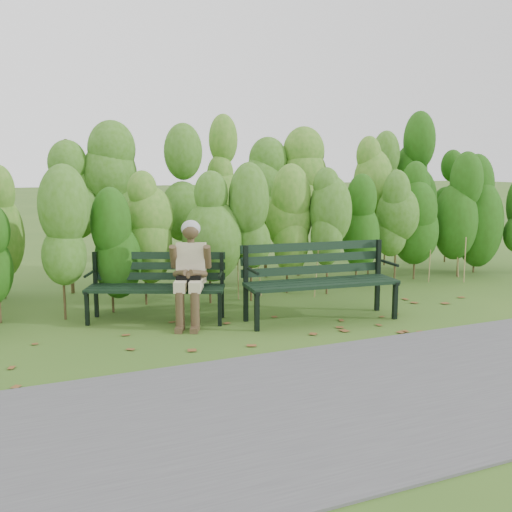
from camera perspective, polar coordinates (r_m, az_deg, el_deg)
name	(u,v)px	position (r m, az deg, el deg)	size (l,w,h in m)	color
ground	(268,325)	(6.86, 1.19, -6.62)	(80.00, 80.00, 0.00)	#375C1E
footpath	(383,392)	(5.05, 12.03, -12.60)	(60.00, 2.50, 0.01)	#474749
hedge_band	(212,204)	(8.35, -4.20, 4.93)	(11.04, 1.67, 2.42)	#47381E
leaf_litter	(240,330)	(6.68, -1.53, -7.03)	(6.03, 2.22, 0.01)	brown
bench_left	(157,281)	(7.10, -9.42, -2.34)	(1.65, 1.12, 0.79)	black
bench_right	(318,275)	(7.09, 5.95, -1.77)	(1.84, 0.78, 0.90)	black
seated_woman	(190,267)	(6.84, -6.30, -1.01)	(0.58, 0.75, 1.18)	#C3B693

